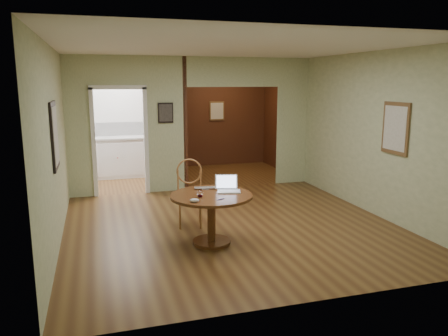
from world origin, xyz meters
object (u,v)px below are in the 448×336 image
object	(u,v)px
dining_table	(211,207)
closed_laptop	(205,189)
open_laptop	(228,187)
chair	(190,189)

from	to	relation	value
dining_table	closed_laptop	size ratio (longest dim) A/B	3.78
dining_table	closed_laptop	bearing A→B (deg)	92.89
closed_laptop	open_laptop	bearing A→B (deg)	-18.84
dining_table	closed_laptop	distance (m)	0.35
chair	open_laptop	distance (m)	0.88
dining_table	open_laptop	bearing A→B (deg)	25.31
dining_table	chair	xyz separation A→B (m)	(-0.11, 0.90, 0.05)
dining_table	open_laptop	distance (m)	0.38
chair	open_laptop	world-z (taller)	chair
dining_table	open_laptop	world-z (taller)	open_laptop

